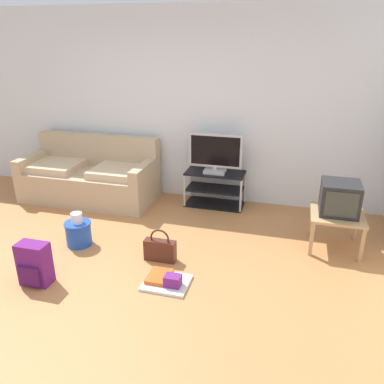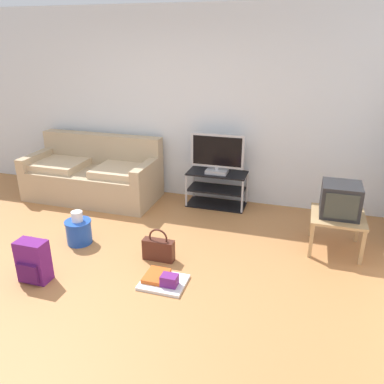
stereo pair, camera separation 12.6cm
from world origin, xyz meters
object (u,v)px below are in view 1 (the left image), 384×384
Objects in this scene: couch at (91,177)px; floor_tray at (166,281)px; tv_stand at (215,189)px; flat_tv at (215,154)px; backpack at (35,264)px; cleaning_bucket at (78,232)px; side_table at (337,218)px; handbag at (160,249)px; crt_tv at (340,198)px.

floor_tray is at bearing -45.30° from couch.
floor_tray is at bearing -91.39° from tv_stand.
flat_tv is 2.73m from backpack.
cleaning_bucket is at bearing -130.05° from flat_tv.
side_table reaches higher than cleaning_bucket.
flat_tv is at bearing 6.21° from couch.
handbag is at bearing 116.67° from floor_tray.
tv_stand is 2.07× the size of cleaning_bucket.
flat_tv is (0.00, -0.02, 0.52)m from tv_stand.
side_table is 2.03m from handbag.
side_table is 1.55× the size of handbag.
tv_stand reaches higher than handbag.
cleaning_bucket is 0.91× the size of floor_tray.
crt_tv is at bearing -9.73° from couch.
backpack is at bearing -152.11° from side_table.
couch is 2.61× the size of flat_tv.
backpack is at bearing -75.41° from couch.
flat_tv is at bearing -90.00° from tv_stand.
couch is 4.45× the size of backpack.
couch is 3.34× the size of side_table.
crt_tv is 0.93× the size of floor_tray.
side_table is at bearing -26.92° from flat_tv.
couch is at bearing 85.44° from backpack.
side_table is at bearing 8.73° from backpack.
backpack reaches higher than side_table.
cleaning_bucket is (-2.88, -0.75, -0.44)m from crt_tv.
flat_tv reaches higher than floor_tray.
flat_tv is 2.15m from floor_tray.
tv_stand reaches higher than cleaning_bucket.
side_table is at bearing 36.50° from floor_tray.
cleaning_bucket is (-2.88, -0.73, -0.20)m from side_table.
handbag is at bearing -155.98° from crt_tv.
tv_stand is at bearing 42.06° from backpack.
couch is 2.14m from handbag.
couch is 5.18× the size of handbag.
flat_tv is 2.10m from cleaning_bucket.
cleaning_bucket is 1.34m from floor_tray.
couch reaches higher than backpack.
backpack is (-2.88, -1.54, -0.40)m from crt_tv.
couch is 1.91m from flat_tv.
backpack is (0.56, -2.13, -0.12)m from couch.
tv_stand is 0.52m from flat_tv.
flat_tv reaches higher than crt_tv.
couch is at bearing 170.01° from side_table.
crt_tv reaches higher than floor_tray.
flat_tv is 1.83m from side_table.
backpack reaches higher than floor_tray.
backpack is 1.27m from handbag.
tv_stand reaches higher than backpack.
floor_tray is at bearing -143.13° from crt_tv.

